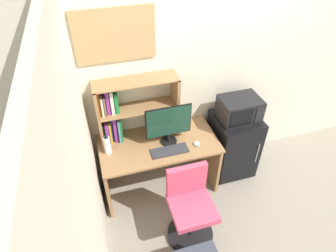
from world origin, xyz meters
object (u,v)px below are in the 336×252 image
Objects in this scene: keyboard at (170,151)px; computer_mouse at (197,144)px; desk_chair at (190,209)px; mini_fridge at (233,144)px; wall_corkboard at (115,35)px; microwave at (239,109)px; monitor at (169,123)px; hutch_bookshelf at (124,110)px; water_bottle at (107,145)px.

keyboard is 4.98× the size of computer_mouse.
mini_fridge is at bearing 41.05° from desk_chair.
wall_corkboard reaches higher than computer_mouse.
microwave reaches higher than keyboard.
wall_corkboard is at bearing 146.16° from computer_mouse.
monitor is 0.58× the size of desk_chair.
hutch_bookshelf is at bearing 115.88° from desk_chair.
keyboard is 0.96m from microwave.
computer_mouse is (0.72, -0.37, -0.35)m from hutch_bookshelf.
mini_fridge is 1.09× the size of wall_corkboard.
computer_mouse is 0.69m from mini_fridge.
computer_mouse is 0.18× the size of microwave.
keyboard is at bearing -167.54° from microwave.
keyboard is 0.48× the size of mini_fridge.
microwave reaches higher than desk_chair.
water_bottle is at bearing -139.65° from hutch_bookshelf.
monitor is 2.20× the size of water_bottle.
hutch_bookshelf is 1.73× the size of monitor.
keyboard is 0.65m from desk_chair.
mini_fridge is (0.87, 0.04, -0.57)m from monitor.
water_bottle is 1.09m from desk_chair.
desk_chair is at bearing -138.95° from mini_fridge.
microwave is (0.59, 0.18, 0.23)m from computer_mouse.
wall_corkboard is (-1.29, 0.29, 0.91)m from microwave.
water_bottle is (-0.96, 0.16, 0.09)m from computer_mouse.
desk_chair is 1.15× the size of wall_corkboard.
desk_chair is at bearing -88.55° from monitor.
water_bottle is at bearing -179.12° from microwave.
wall_corkboard reaches higher than water_bottle.
desk_chair is at bearing -66.94° from wall_corkboard.
hutch_bookshelf is 0.66m from keyboard.
monitor is at bearing -177.47° from mini_fridge.
monitor reaches higher than water_bottle.
mini_fridge is (0.59, 0.18, -0.33)m from computer_mouse.
wall_corkboard reaches higher than keyboard.
mini_fridge is (1.30, -0.19, -0.68)m from hutch_bookshelf.
computer_mouse is 0.71m from desk_chair.
desk_chair is at bearing -115.33° from computer_mouse.
keyboard is (-0.04, -0.16, -0.25)m from monitor.
water_bottle is (-0.68, 0.02, -0.15)m from monitor.
mini_fridge is at bearing -12.86° from wall_corkboard.
water_bottle is 1.55m from microwave.
hutch_bookshelf is at bearing -94.35° from wall_corkboard.
microwave is at bearing 0.88° from water_bottle.
monitor is at bearing -27.41° from hutch_bookshelf.
monitor is 1.25× the size of keyboard.
computer_mouse is 0.11× the size of wall_corkboard.
microwave is (0.91, 0.20, 0.24)m from keyboard.
mini_fridge is 1.13m from desk_chair.
hutch_bookshelf reaches higher than keyboard.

